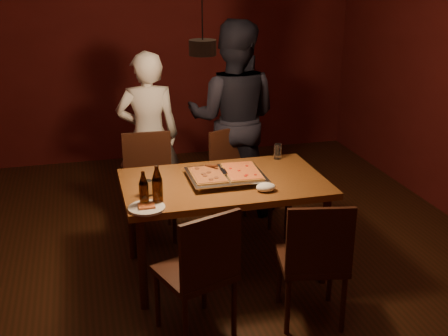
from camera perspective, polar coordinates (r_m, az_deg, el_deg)
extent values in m
plane|color=#33190E|center=(4.36, -1.88, -11.31)|extent=(6.00, 6.00, 0.00)
plane|color=#561513|center=(6.73, -7.87, 12.59)|extent=(5.00, 0.00, 5.00)
cube|color=brown|center=(4.17, 0.00, -1.61)|extent=(1.50, 0.90, 0.05)
cylinder|color=#38190F|center=(3.90, -8.29, -9.62)|extent=(0.06, 0.06, 0.70)
cylinder|color=#38190F|center=(4.22, 10.20, -7.27)|extent=(0.06, 0.06, 0.70)
cylinder|color=#38190F|center=(4.56, -9.41, -5.08)|extent=(0.06, 0.06, 0.70)
cylinder|color=#38190F|center=(4.84, 6.59, -3.39)|extent=(0.06, 0.06, 0.70)
cube|color=#38190F|center=(4.86, -7.51, -2.28)|extent=(0.44, 0.44, 0.04)
cube|color=#38190F|center=(4.95, -7.83, 1.12)|extent=(0.42, 0.05, 0.45)
cube|color=#38190F|center=(4.96, 1.83, -1.63)|extent=(0.55, 0.55, 0.04)
cube|color=#38190F|center=(5.02, 0.49, 1.56)|extent=(0.40, 0.19, 0.45)
cube|color=#38190F|center=(3.61, -3.00, -10.60)|extent=(0.54, 0.54, 0.04)
cube|color=#38190F|center=(3.35, -1.35, -8.47)|extent=(0.41, 0.17, 0.45)
cube|color=#38190F|center=(3.78, 8.89, -9.28)|extent=(0.49, 0.49, 0.04)
cube|color=#38190F|center=(3.51, 9.73, -7.39)|extent=(0.42, 0.11, 0.45)
cube|color=silver|center=(4.17, 0.19, -0.92)|extent=(0.57, 0.48, 0.05)
cube|color=maroon|center=(4.12, -1.66, -0.68)|extent=(0.23, 0.36, 0.02)
cube|color=gold|center=(4.19, 1.84, -0.32)|extent=(0.27, 0.41, 0.02)
cylinder|color=black|center=(3.76, -8.13, -2.70)|extent=(0.06, 0.06, 0.15)
cone|color=black|center=(3.71, -8.22, -1.01)|extent=(0.06, 0.06, 0.09)
cylinder|color=black|center=(3.77, -6.76, -2.40)|extent=(0.07, 0.07, 0.17)
cone|color=black|center=(3.72, -6.85, -0.49)|extent=(0.07, 0.07, 0.10)
cylinder|color=silver|center=(3.92, -7.77, -2.02)|extent=(0.07, 0.07, 0.11)
cylinder|color=silver|center=(4.62, 5.47, 1.68)|extent=(0.06, 0.06, 0.13)
cylinder|color=white|center=(3.73, -7.87, -4.04)|extent=(0.24, 0.24, 0.02)
cube|color=gold|center=(3.72, -7.88, -3.84)|extent=(0.11, 0.09, 0.01)
ellipsoid|color=white|center=(3.98, 4.26, -1.95)|extent=(0.14, 0.11, 0.06)
imported|color=white|center=(5.18, -7.68, 3.23)|extent=(0.59, 0.40, 1.55)
imported|color=black|center=(5.24, 0.93, 5.05)|extent=(1.08, 0.97, 1.81)
cylinder|color=black|center=(3.75, -2.19, 12.12)|extent=(0.18, 0.18, 0.10)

